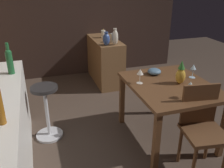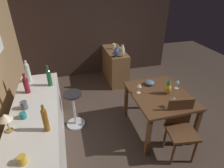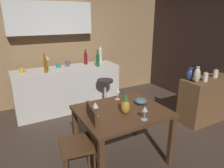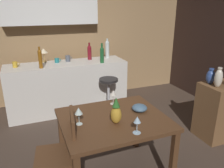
{
  "view_description": "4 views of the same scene",
  "coord_description": "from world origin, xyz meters",
  "px_view_note": "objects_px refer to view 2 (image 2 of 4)",
  "views": [
    {
      "loc": [
        -2.3,
        1.0,
        1.89
      ],
      "look_at": [
        0.18,
        0.2,
        0.74
      ],
      "focal_mm": 39.41,
      "sensor_mm": 36.0,
      "label": 1
    },
    {
      "loc": [
        -2.3,
        1.0,
        2.4
      ],
      "look_at": [
        0.41,
        0.27,
        0.79
      ],
      "focal_mm": 29.72,
      "sensor_mm": 36.0,
      "label": 2
    },
    {
      "loc": [
        -1.29,
        -2.45,
        1.87
      ],
      "look_at": [
        0.24,
        0.31,
        0.83
      ],
      "focal_mm": 32.61,
      "sensor_mm": 36.0,
      "label": 3
    },
    {
      "loc": [
        -0.82,
        -2.39,
        1.86
      ],
      "look_at": [
        0.2,
        0.2,
        0.88
      ],
      "focal_mm": 35.87,
      "sensor_mm": 36.0,
      "label": 4
    }
  ],
  "objects_px": {
    "wine_bottle_ruby": "(26,84)",
    "counter_lamp": "(5,118)",
    "wine_bottle_clear": "(28,72)",
    "vase_ceramic_blue": "(116,53)",
    "pineapple_centerpiece": "(168,87)",
    "cup_mustard": "(22,160)",
    "sideboard_cabinet": "(115,65)",
    "chair_near_window": "(180,127)",
    "wine_bottle_green": "(49,77)",
    "bar_stool": "(74,109)",
    "pillar_candle_tall": "(114,46)",
    "wine_glass_left": "(174,99)",
    "wine_glass_right": "(178,82)",
    "fruit_bowl": "(150,83)",
    "dining_table": "(160,99)",
    "pillar_candle_short": "(121,51)",
    "cup_slate": "(24,105)",
    "cup_teal": "(23,115)",
    "wine_glass_center": "(139,86)",
    "vase_ceramic_ivory": "(122,51)",
    "wine_bottle_amber": "(45,119)"
  },
  "relations": [
    {
      "from": "cup_mustard",
      "to": "sideboard_cabinet",
      "type": "bearing_deg",
      "value": -30.25
    },
    {
      "from": "fruit_bowl",
      "to": "cup_slate",
      "type": "distance_m",
      "value": 2.04
    },
    {
      "from": "wine_glass_left",
      "to": "cup_mustard",
      "type": "distance_m",
      "value": 2.03
    },
    {
      "from": "wine_glass_center",
      "to": "wine_bottle_clear",
      "type": "distance_m",
      "value": 1.82
    },
    {
      "from": "wine_bottle_amber",
      "to": "counter_lamp",
      "type": "distance_m",
      "value": 0.42
    },
    {
      "from": "wine_bottle_ruby",
      "to": "counter_lamp",
      "type": "xyz_separation_m",
      "value": [
        -0.81,
        0.1,
        0.04
      ]
    },
    {
      "from": "sideboard_cabinet",
      "to": "cup_slate",
      "type": "relative_size",
      "value": 9.04
    },
    {
      "from": "vase_ceramic_blue",
      "to": "wine_bottle_amber",
      "type": "bearing_deg",
      "value": 146.24
    },
    {
      "from": "wine_bottle_clear",
      "to": "pillar_candle_short",
      "type": "bearing_deg",
      "value": -61.07
    },
    {
      "from": "wine_bottle_green",
      "to": "pillar_candle_short",
      "type": "bearing_deg",
      "value": -51.04
    },
    {
      "from": "sideboard_cabinet",
      "to": "bar_stool",
      "type": "bearing_deg",
      "value": 142.23
    },
    {
      "from": "wine_bottle_ruby",
      "to": "cup_teal",
      "type": "bearing_deg",
      "value": -178.43
    },
    {
      "from": "fruit_bowl",
      "to": "dining_table",
      "type": "bearing_deg",
      "value": -172.54
    },
    {
      "from": "wine_glass_center",
      "to": "dining_table",
      "type": "bearing_deg",
      "value": -111.09
    },
    {
      "from": "wine_bottle_green",
      "to": "wine_bottle_clear",
      "type": "height_order",
      "value": "wine_bottle_clear"
    },
    {
      "from": "vase_ceramic_ivory",
      "to": "counter_lamp",
      "type": "bearing_deg",
      "value": 135.71
    },
    {
      "from": "dining_table",
      "to": "sideboard_cabinet",
      "type": "distance_m",
      "value": 2.04
    },
    {
      "from": "chair_near_window",
      "to": "vase_ceramic_ivory",
      "type": "xyz_separation_m",
      "value": [
        2.12,
        0.22,
        0.45
      ]
    },
    {
      "from": "wine_glass_right",
      "to": "chair_near_window",
      "type": "bearing_deg",
      "value": 155.79
    },
    {
      "from": "bar_stool",
      "to": "wine_bottle_clear",
      "type": "distance_m",
      "value": 0.99
    },
    {
      "from": "wine_glass_right",
      "to": "wine_glass_center",
      "type": "relative_size",
      "value": 0.97
    },
    {
      "from": "pineapple_centerpiece",
      "to": "counter_lamp",
      "type": "relative_size",
      "value": 1.15
    },
    {
      "from": "wine_glass_left",
      "to": "wine_bottle_ruby",
      "type": "height_order",
      "value": "wine_bottle_ruby"
    },
    {
      "from": "pineapple_centerpiece",
      "to": "pillar_candle_short",
      "type": "xyz_separation_m",
      "value": [
        1.77,
        0.24,
        0.04
      ]
    },
    {
      "from": "sideboard_cabinet",
      "to": "pillar_candle_short",
      "type": "xyz_separation_m",
      "value": [
        -0.26,
        -0.08,
        0.49
      ]
    },
    {
      "from": "wine_bottle_clear",
      "to": "vase_ceramic_blue",
      "type": "bearing_deg",
      "value": -63.29
    },
    {
      "from": "pillar_candle_tall",
      "to": "vase_ceramic_blue",
      "type": "height_order",
      "value": "vase_ceramic_blue"
    },
    {
      "from": "cup_mustard",
      "to": "cup_teal",
      "type": "height_order",
      "value": "cup_mustard"
    },
    {
      "from": "pineapple_centerpiece",
      "to": "wine_bottle_clear",
      "type": "bearing_deg",
      "value": 71.78
    },
    {
      "from": "sideboard_cabinet",
      "to": "cup_slate",
      "type": "distance_m",
      "value": 2.83
    },
    {
      "from": "wine_glass_center",
      "to": "fruit_bowl",
      "type": "height_order",
      "value": "wine_glass_center"
    },
    {
      "from": "pillar_candle_tall",
      "to": "wine_glass_center",
      "type": "bearing_deg",
      "value": 176.21
    },
    {
      "from": "chair_near_window",
      "to": "vase_ceramic_blue",
      "type": "height_order",
      "value": "vase_ceramic_blue"
    },
    {
      "from": "counter_lamp",
      "to": "pillar_candle_short",
      "type": "height_order",
      "value": "counter_lamp"
    },
    {
      "from": "sideboard_cabinet",
      "to": "wine_glass_right",
      "type": "relative_size",
      "value": 6.47
    },
    {
      "from": "fruit_bowl",
      "to": "wine_bottle_ruby",
      "type": "bearing_deg",
      "value": 89.82
    },
    {
      "from": "cup_mustard",
      "to": "pillar_candle_tall",
      "type": "relative_size",
      "value": 0.68
    },
    {
      "from": "cup_slate",
      "to": "wine_glass_right",
      "type": "bearing_deg",
      "value": -86.07
    },
    {
      "from": "wine_bottle_amber",
      "to": "vase_ceramic_ivory",
      "type": "height_order",
      "value": "wine_bottle_amber"
    },
    {
      "from": "wine_glass_left",
      "to": "wine_bottle_ruby",
      "type": "xyz_separation_m",
      "value": [
        0.7,
        2.04,
        0.17
      ]
    },
    {
      "from": "bar_stool",
      "to": "wine_bottle_clear",
      "type": "bearing_deg",
      "value": 71.15
    },
    {
      "from": "bar_stool",
      "to": "pillar_candle_tall",
      "type": "relative_size",
      "value": 4.21
    },
    {
      "from": "wine_glass_left",
      "to": "pillar_candle_tall",
      "type": "distance_m",
      "value": 2.5
    },
    {
      "from": "vase_ceramic_ivory",
      "to": "wine_bottle_clear",
      "type": "bearing_deg",
      "value": 114.61
    },
    {
      "from": "fruit_bowl",
      "to": "vase_ceramic_ivory",
      "type": "bearing_deg",
      "value": 5.23
    },
    {
      "from": "wine_glass_right",
      "to": "cup_teal",
      "type": "xyz_separation_m",
      "value": [
        -0.36,
        2.38,
        0.07
      ]
    },
    {
      "from": "vase_ceramic_ivory",
      "to": "vase_ceramic_blue",
      "type": "bearing_deg",
      "value": 85.44
    },
    {
      "from": "wine_glass_right",
      "to": "cup_teal",
      "type": "bearing_deg",
      "value": 98.64
    },
    {
      "from": "dining_table",
      "to": "wine_glass_left",
      "type": "bearing_deg",
      "value": 179.55
    },
    {
      "from": "wine_glass_center",
      "to": "vase_ceramic_ivory",
      "type": "relative_size",
      "value": 0.64
    }
  ]
}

